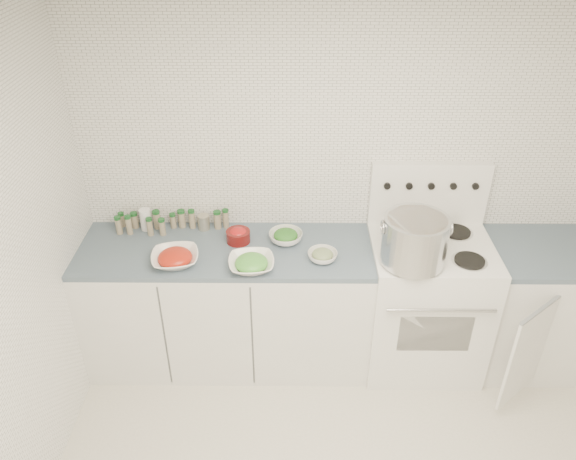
% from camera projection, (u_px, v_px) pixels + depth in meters
% --- Properties ---
extents(room_walls, '(3.54, 3.04, 2.52)m').
position_uv_depth(room_walls, '(396.00, 282.00, 2.17)').
color(room_walls, white).
rests_on(room_walls, ground).
extents(counter_left, '(1.85, 0.62, 0.90)m').
position_uv_depth(counter_left, '(229.00, 304.00, 3.77)').
color(counter_left, white).
rests_on(counter_left, ground).
extents(stove, '(0.76, 0.70, 1.36)m').
position_uv_depth(stove, '(424.00, 300.00, 3.73)').
color(stove, white).
rests_on(stove, ground).
extents(counter_right, '(0.89, 0.88, 0.90)m').
position_uv_depth(counter_right, '(546.00, 306.00, 3.75)').
color(counter_right, white).
rests_on(counter_right, ground).
extents(stock_pot, '(0.40, 0.38, 0.29)m').
position_uv_depth(stock_pot, '(415.00, 239.00, 3.25)').
color(stock_pot, silver).
rests_on(stock_pot, stove).
extents(bowl_tomato, '(0.32, 0.32, 0.09)m').
position_uv_depth(bowl_tomato, '(175.00, 258.00, 3.37)').
color(bowl_tomato, white).
rests_on(bowl_tomato, counter_left).
extents(bowl_snowpea, '(0.30, 0.30, 0.09)m').
position_uv_depth(bowl_snowpea, '(251.00, 263.00, 3.33)').
color(bowl_snowpea, white).
rests_on(bowl_snowpea, counter_left).
extents(bowl_broccoli, '(0.27, 0.27, 0.09)m').
position_uv_depth(bowl_broccoli, '(286.00, 236.00, 3.57)').
color(bowl_broccoli, white).
rests_on(bowl_broccoli, counter_left).
extents(bowl_zucchini, '(0.18, 0.18, 0.07)m').
position_uv_depth(bowl_zucchini, '(322.00, 255.00, 3.41)').
color(bowl_zucchini, white).
rests_on(bowl_zucchini, counter_left).
extents(bowl_pepper, '(0.15, 0.15, 0.09)m').
position_uv_depth(bowl_pepper, '(238.00, 235.00, 3.57)').
color(bowl_pepper, '#570F0F').
rests_on(bowl_pepper, counter_left).
extents(salt_canister, '(0.08, 0.08, 0.15)m').
position_uv_depth(salt_canister, '(146.00, 219.00, 3.68)').
color(salt_canister, white).
rests_on(salt_canister, counter_left).
extents(tin_can, '(0.09, 0.09, 0.10)m').
position_uv_depth(tin_can, '(204.00, 222.00, 3.70)').
color(tin_can, '#ABA591').
rests_on(tin_can, counter_left).
extents(spice_cluster, '(0.73, 0.15, 0.14)m').
position_uv_depth(spice_cluster, '(166.00, 221.00, 3.69)').
color(spice_cluster, gray).
rests_on(spice_cluster, counter_left).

